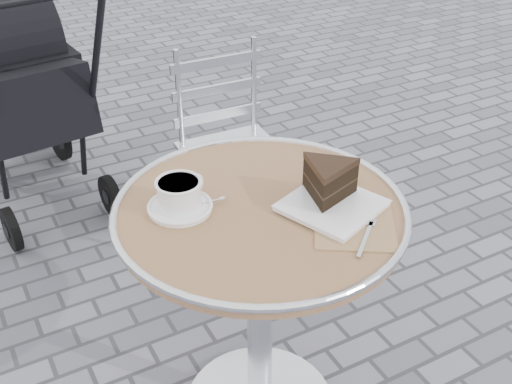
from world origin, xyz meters
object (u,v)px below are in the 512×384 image
baby_stroller (16,97)px  cake_plate_set (330,186)px  cafe_table (260,261)px  bistro_chair (225,126)px  cappuccino_set (180,197)px

baby_stroller → cake_plate_set: bearing=-80.3°
cake_plate_set → baby_stroller: size_ratio=0.33×
cafe_table → cake_plate_set: size_ratio=2.14×
cake_plate_set → cafe_table: bearing=136.6°
bistro_chair → baby_stroller: 0.95m
cafe_table → baby_stroller: bearing=101.7°
cake_plate_set → bistro_chair: size_ratio=0.43×
cake_plate_set → baby_stroller: bearing=85.3°
cappuccino_set → cake_plate_set: (0.33, -0.15, 0.02)m
cafe_table → baby_stroller: (-0.32, 1.56, -0.10)m
bistro_chair → baby_stroller: baby_stroller is taller
cappuccino_set → cake_plate_set: 0.36m
cappuccino_set → bistro_chair: cappuccino_set is taller
cappuccino_set → baby_stroller: (-0.15, 1.47, -0.30)m
bistro_chair → cafe_table: bearing=-107.9°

